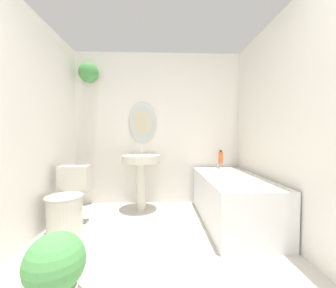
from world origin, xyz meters
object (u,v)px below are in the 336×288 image
potted_plant (55,267)px  pedestal_sink (141,166)px  bathtub (232,198)px  shampoo_bottle (221,157)px  toilet (67,205)px

potted_plant → pedestal_sink: bearing=76.8°
pedestal_sink → bathtub: pedestal_sink is taller
shampoo_bottle → potted_plant: 2.48m
bathtub → shampoo_bottle: bearing=86.6°
toilet → bathtub: bearing=4.1°
bathtub → potted_plant: size_ratio=3.18×
toilet → shampoo_bottle: bearing=20.8°
potted_plant → bathtub: bearing=37.5°
pedestal_sink → shampoo_bottle: 1.23m
shampoo_bottle → pedestal_sink: bearing=-173.2°
toilet → bathtub: toilet is taller
shampoo_bottle → potted_plant: size_ratio=0.44×
potted_plant → shampoo_bottle: bearing=48.6°
shampoo_bottle → potted_plant: (-1.61, -1.82, -0.50)m
pedestal_sink → bathtub: size_ratio=0.61×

